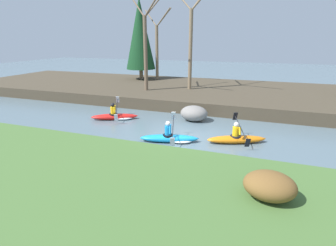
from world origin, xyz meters
name	(u,v)px	position (x,y,z in m)	size (l,w,h in m)	color
ground_plane	(180,139)	(0.00, 0.00, 0.00)	(90.00, 90.00, 0.00)	slate
riverbank_near	(110,206)	(0.00, -6.26, 0.44)	(44.00, 6.62, 0.88)	#476B33
riverbank_far	(215,93)	(0.00, 9.65, 0.39)	(44.00, 10.82, 0.78)	#473D2D
conifer_tree_far_left	(140,34)	(-7.77, 12.30, 5.00)	(2.79, 2.79, 7.44)	#7A664C
bare_tree_upstream	(157,46)	(-6.18, 12.70, 3.93)	(3.67, 3.63, 6.67)	#7A664C
bare_tree_mid_upstream	(146,44)	(-4.91, 7.23, 4.18)	(3.96, 3.91, 7.22)	brown
bare_tree_mid_downstream	(191,40)	(-1.88, 8.81, 4.50)	(4.31, 4.26, 7.90)	#7A664C
shrub_clump_second	(270,186)	(3.83, -5.21, 1.22)	(1.25, 1.04, 0.68)	brown
kayaker_lead	(237,138)	(2.60, 0.42, 0.22)	(2.72, 1.98, 1.20)	orange
kayaker_middle	(172,138)	(-0.28, -0.47, 0.20)	(2.76, 2.03, 1.20)	#1993D6
kayaker_trailing	(116,116)	(-4.53, 1.81, 0.20)	(2.69, 1.94, 1.20)	red
boulder_midstream	(194,113)	(-0.11, 3.09, 0.45)	(1.59, 1.24, 0.90)	gray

